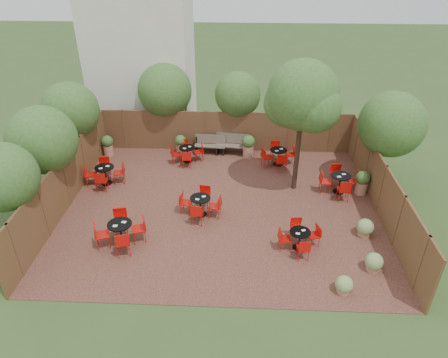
{
  "coord_description": "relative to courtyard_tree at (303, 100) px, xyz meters",
  "views": [
    {
      "loc": [
        0.71,
        -13.11,
        9.11
      ],
      "look_at": [
        0.08,
        0.5,
        1.0
      ],
      "focal_mm": 32.72,
      "sensor_mm": 36.0,
      "label": 1
    }
  ],
  "objects": [
    {
      "name": "courtyard_paving",
      "position": [
        -2.96,
        -1.56,
        -3.89
      ],
      "size": [
        12.0,
        10.0,
        0.02
      ],
      "primitive_type": "cube",
      "color": "#371B16",
      "rests_on": "ground"
    },
    {
      "name": "bistro_tables",
      "position": [
        -3.23,
        -0.85,
        -3.43
      ],
      "size": [
        11.43,
        7.64,
        0.94
      ],
      "color": "black",
      "rests_on": "courtyard_paving"
    },
    {
      "name": "fence_right",
      "position": [
        3.04,
        -1.56,
        -2.9
      ],
      "size": [
        0.08,
        10.0,
        2.0
      ],
      "primitive_type": "cube",
      "color": "#4C2D1C",
      "rests_on": "ground"
    },
    {
      "name": "planters",
      "position": [
        -3.02,
        1.99,
        -3.32
      ],
      "size": [
        11.86,
        3.79,
        1.1
      ],
      "color": "#A56E52",
      "rests_on": "courtyard_paving"
    },
    {
      "name": "courtyard_tree",
      "position": [
        0.0,
        0.0,
        0.0
      ],
      "size": [
        2.81,
        2.71,
        5.38
      ],
      "rotation": [
        0.0,
        0.0,
        0.14
      ],
      "color": "black",
      "rests_on": "courtyard_paving"
    },
    {
      "name": "fence_left",
      "position": [
        -8.96,
        -1.56,
        -2.9
      ],
      "size": [
        0.08,
        10.0,
        2.0
      ],
      "primitive_type": "cube",
      "color": "#4C2D1C",
      "rests_on": "ground"
    },
    {
      "name": "overhang_foliage",
      "position": [
        -4.73,
        1.17,
        -1.17
      ],
      "size": [
        15.72,
        10.59,
        2.6
      ],
      "color": "#30581C",
      "rests_on": "ground"
    },
    {
      "name": "park_bench_right",
      "position": [
        -2.66,
        3.07,
        -3.37
      ],
      "size": [
        1.64,
        0.72,
        0.98
      ],
      "rotation": [
        0.0,
        0.0,
        -0.14
      ],
      "color": "brown",
      "rests_on": "courtyard_paving"
    },
    {
      "name": "neighbour_building",
      "position": [
        -7.46,
        6.44,
        0.1
      ],
      "size": [
        5.0,
        4.0,
        8.0
      ],
      "primitive_type": "cube",
      "color": "silver",
      "rests_on": "ground"
    },
    {
      "name": "fence_back",
      "position": [
        -2.96,
        3.44,
        -2.9
      ],
      "size": [
        12.0,
        0.08,
        2.0
      ],
      "primitive_type": "cube",
      "color": "#4C2D1C",
      "rests_on": "ground"
    },
    {
      "name": "low_shrubs",
      "position": [
        1.77,
        -4.38,
        -3.58
      ],
      "size": [
        1.84,
        3.31,
        0.64
      ],
      "color": "#A56E52",
      "rests_on": "courtyard_paving"
    },
    {
      "name": "park_bench_left",
      "position": [
        -3.74,
        3.07,
        -3.41
      ],
      "size": [
        1.51,
        0.59,
        0.91
      ],
      "rotation": [
        0.0,
        0.0,
        -0.08
      ],
      "color": "brown",
      "rests_on": "courtyard_paving"
    },
    {
      "name": "ground",
      "position": [
        -2.96,
        -1.56,
        -3.9
      ],
      "size": [
        80.0,
        80.0,
        0.0
      ],
      "primitive_type": "plane",
      "color": "#354F23",
      "rests_on": "ground"
    }
  ]
}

